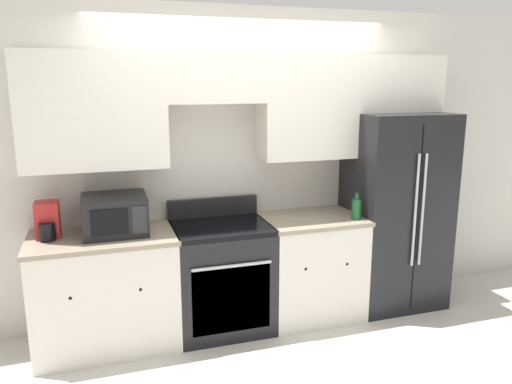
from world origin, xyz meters
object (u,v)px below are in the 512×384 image
at_px(oven_range, 222,276).
at_px(refrigerator, 392,209).
at_px(microwave, 115,215).
at_px(bottle, 356,208).

height_order(oven_range, refrigerator, refrigerator).
bearing_deg(microwave, oven_range, -2.35).
distance_m(oven_range, refrigerator, 1.66).
bearing_deg(refrigerator, oven_range, -178.10).
relative_size(microwave, bottle, 2.03).
distance_m(refrigerator, bottle, 0.55).
bearing_deg(microwave, bottle, -6.02).
relative_size(refrigerator, bottle, 7.53).
relative_size(refrigerator, microwave, 3.70).
bearing_deg(oven_range, bottle, -8.66).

